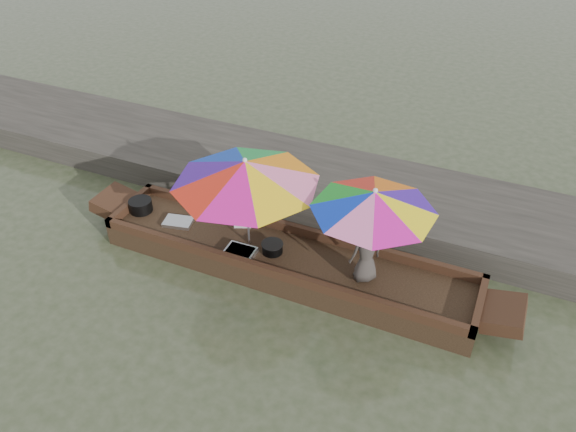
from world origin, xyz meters
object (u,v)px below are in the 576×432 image
at_px(cooking_pot, 141,206).
at_px(supply_bag, 243,218).
at_px(umbrella_bow, 247,203).
at_px(tray_scallop, 178,222).
at_px(vendor, 366,253).
at_px(charcoal_grill, 272,248).
at_px(umbrella_stern, 370,235).
at_px(tray_crayfish, 240,252).
at_px(boat_hull, 285,262).

xyz_separation_m(cooking_pot, supply_bag, (1.78, 0.37, 0.03)).
relative_size(cooking_pot, umbrella_bow, 0.18).
height_order(tray_scallop, vendor, vendor).
height_order(charcoal_grill, umbrella_bow, umbrella_bow).
distance_m(umbrella_bow, umbrella_stern, 1.94).
bearing_deg(umbrella_stern, umbrella_bow, 180.00).
relative_size(tray_crayfish, charcoal_grill, 1.45).
relative_size(cooking_pot, vendor, 0.40).
xyz_separation_m(charcoal_grill, umbrella_bow, (-0.43, 0.05, 0.70)).
height_order(tray_crayfish, charcoal_grill, charcoal_grill).
relative_size(boat_hull, umbrella_bow, 2.67).
xyz_separation_m(boat_hull, umbrella_bow, (-0.63, 0.00, 0.95)).
relative_size(supply_bag, umbrella_stern, 0.16).
bearing_deg(vendor, cooking_pot, -44.13).
relative_size(cooking_pot, umbrella_stern, 0.23).
xyz_separation_m(tray_crayfish, umbrella_bow, (-0.01, 0.30, 0.73)).
relative_size(tray_crayfish, umbrella_stern, 0.27).
height_order(cooking_pot, supply_bag, supply_bag).
bearing_deg(vendor, umbrella_bow, -44.41).
xyz_separation_m(tray_crayfish, supply_bag, (-0.33, 0.70, 0.09)).
relative_size(boat_hull, umbrella_stern, 3.41).
bearing_deg(cooking_pot, boat_hull, -0.67).
distance_m(boat_hull, charcoal_grill, 0.32).
distance_m(cooking_pot, umbrella_bow, 2.20).
height_order(charcoal_grill, supply_bag, supply_bag).
relative_size(tray_scallop, supply_bag, 1.66).
xyz_separation_m(charcoal_grill, vendor, (1.48, 0.00, 0.41)).
relative_size(umbrella_bow, umbrella_stern, 1.28).
distance_m(tray_crayfish, umbrella_stern, 2.09).
relative_size(boat_hull, tray_crayfish, 12.79).
distance_m(tray_crayfish, charcoal_grill, 0.50).
xyz_separation_m(tray_crayfish, tray_scallop, (-1.32, 0.28, -0.01)).
relative_size(boat_hull, charcoal_grill, 18.50).
distance_m(supply_bag, umbrella_bow, 0.82).
bearing_deg(boat_hull, umbrella_stern, 0.00).
bearing_deg(cooking_pot, supply_bag, 11.63).
bearing_deg(tray_crayfish, umbrella_stern, 8.94).
distance_m(cooking_pot, tray_scallop, 0.79).
bearing_deg(tray_scallop, vendor, -0.42).
bearing_deg(supply_bag, umbrella_bow, -51.11).
xyz_separation_m(supply_bag, umbrella_stern, (2.26, -0.40, 0.65)).
xyz_separation_m(vendor, umbrella_bow, (-1.92, 0.05, 0.29)).
bearing_deg(tray_crayfish, supply_bag, 114.98).
xyz_separation_m(supply_bag, umbrella_bow, (0.32, -0.40, 0.65)).
bearing_deg(cooking_pot, umbrella_bow, -0.87).
relative_size(charcoal_grill, vendor, 0.33).
bearing_deg(umbrella_bow, vendor, -1.40).
bearing_deg(umbrella_bow, supply_bag, 128.89).
height_order(cooking_pot, charcoal_grill, cooking_pot).
bearing_deg(boat_hull, tray_scallop, -179.32).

